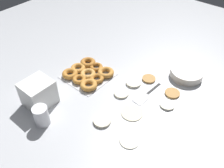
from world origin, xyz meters
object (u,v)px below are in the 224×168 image
object	(u,v)px
pancake_2	(121,93)
paper_cup	(41,116)
pancake_7	(172,93)
spatula	(144,96)
pancake_4	(130,140)
batter_bowl	(186,73)
pancake_0	(149,79)
pancake_5	(102,121)
pancake_3	(167,105)
container_stack	(38,93)
pancake_6	(133,83)
pancake_1	(132,112)
donut_tray	(88,73)

from	to	relation	value
pancake_2	paper_cup	xyz separation A→B (m)	(0.42, -0.17, 0.05)
pancake_7	spatula	xyz separation A→B (m)	(0.12, -0.11, -0.00)
pancake_4	batter_bowl	xyz separation A→B (m)	(-0.60, -0.02, 0.02)
pancake_0	pancake_5	distance (m)	0.42
pancake_3	container_stack	world-z (taller)	container_stack
pancake_2	spatula	size ratio (longest dim) A/B	0.37
container_stack	spatula	size ratio (longest dim) A/B	0.67
batter_bowl	container_stack	distance (m)	0.87
pancake_2	pancake_6	xyz separation A→B (m)	(-0.11, 0.00, 0.00)
pancake_2	pancake_1	bearing A→B (deg)	59.76
pancake_5	container_stack	size ratio (longest dim) A/B	0.59
pancake_0	pancake_1	xyz separation A→B (m)	(0.28, 0.08, -0.00)
pancake_0	pancake_4	size ratio (longest dim) A/B	0.85
pancake_7	batter_bowl	distance (m)	0.19
pancake_6	donut_tray	xyz separation A→B (m)	(0.12, -0.26, 0.01)
pancake_5	pancake_2	bearing A→B (deg)	-166.39
pancake_1	batter_bowl	size ratio (longest dim) A/B	0.59
pancake_2	pancake_6	distance (m)	0.11
pancake_2	container_stack	distance (m)	0.45
donut_tray	pancake_0	bearing A→B (deg)	124.25
pancake_5	paper_cup	xyz separation A→B (m)	(0.20, -0.22, 0.05)
container_stack	pancake_4	bearing A→B (deg)	102.56
pancake_2	pancake_0	bearing A→B (deg)	165.17
pancake_6	container_stack	distance (m)	0.54
donut_tray	paper_cup	xyz separation A→B (m)	(0.41, 0.09, 0.04)
paper_cup	pancake_6	bearing A→B (deg)	162.24
pancake_1	pancake_4	size ratio (longest dim) A/B	1.23
pancake_5	container_stack	distance (m)	0.37
pancake_2	pancake_5	bearing A→B (deg)	13.61
pancake_5	spatula	xyz separation A→B (m)	(-0.29, 0.06, -0.00)
pancake_4	paper_cup	size ratio (longest dim) A/B	0.88
pancake_3	donut_tray	size ratio (longest dim) A/B	0.30
pancake_7	pancake_1	bearing A→B (deg)	-18.73
pancake_4	pancake_5	world-z (taller)	pancake_5
pancake_1	donut_tray	xyz separation A→B (m)	(-0.07, -0.39, 0.01)
pancake_6	spatula	distance (m)	0.12
pancake_1	pancake_4	xyz separation A→B (m)	(0.15, 0.09, 0.00)
pancake_1	container_stack	bearing A→B (deg)	-58.37
batter_bowl	pancake_1	bearing A→B (deg)	-9.38
pancake_1	spatula	world-z (taller)	pancake_1
pancake_2	container_stack	xyz separation A→B (m)	(0.34, -0.29, 0.07)
batter_bowl	pancake_7	bearing A→B (deg)	4.20
pancake_4	spatula	world-z (taller)	pancake_4
pancake_3	paper_cup	world-z (taller)	paper_cup
pancake_2	pancake_7	xyz separation A→B (m)	(-0.18, 0.22, -0.00)
pancake_6	pancake_3	bearing A→B (deg)	84.04
batter_bowl	paper_cup	bearing A→B (deg)	-25.40
spatula	donut_tray	bearing A→B (deg)	-75.16
pancake_0	batter_bowl	bearing A→B (deg)	137.73
pancake_6	paper_cup	size ratio (longest dim) A/B	0.82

